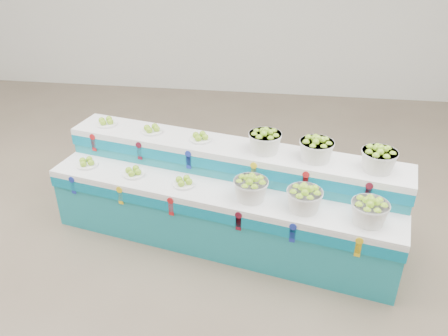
{
  "coord_description": "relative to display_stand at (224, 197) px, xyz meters",
  "views": [
    {
      "loc": [
        1.11,
        -3.7,
        3.25
      ],
      "look_at": [
        0.54,
        0.42,
        0.87
      ],
      "focal_mm": 37.05,
      "sensor_mm": 36.0,
      "label": 1
    }
  ],
  "objects": [
    {
      "name": "ground",
      "position": [
        -0.54,
        -0.42,
        -0.51
      ],
      "size": [
        10.0,
        10.0,
        0.0
      ],
      "primitive_type": "plane",
      "color": "brown",
      "rests_on": "ground"
    },
    {
      "name": "display_stand",
      "position": [
        0.0,
        0.0,
        0.0
      ],
      "size": [
        3.87,
        1.74,
        1.02
      ],
      "primitive_type": null,
      "rotation": [
        0.0,
        0.0,
        -0.21
      ],
      "color": "teal",
      "rests_on": "ground"
    },
    {
      "name": "plate_lower_left",
      "position": [
        -1.55,
        0.1,
        0.26
      ],
      "size": [
        0.28,
        0.28,
        0.09
      ],
      "primitive_type": "cylinder",
      "rotation": [
        0.0,
        0.0,
        -0.21
      ],
      "color": "white",
      "rests_on": "display_stand"
    },
    {
      "name": "plate_lower_mid",
      "position": [
        -0.97,
        -0.03,
        0.26
      ],
      "size": [
        0.28,
        0.28,
        0.09
      ],
      "primitive_type": "cylinder",
      "rotation": [
        0.0,
        0.0,
        -0.21
      ],
      "color": "white",
      "rests_on": "display_stand"
    },
    {
      "name": "plate_lower_right",
      "position": [
        -0.4,
        -0.15,
        0.26
      ],
      "size": [
        0.28,
        0.28,
        0.09
      ],
      "primitive_type": "cylinder",
      "rotation": [
        0.0,
        0.0,
        -0.21
      ],
      "color": "white",
      "rests_on": "display_stand"
    },
    {
      "name": "basket_lower_left",
      "position": [
        0.31,
        -0.3,
        0.33
      ],
      "size": [
        0.41,
        0.41,
        0.24
      ],
      "primitive_type": null,
      "rotation": [
        0.0,
        0.0,
        -0.21
      ],
      "color": "silver",
      "rests_on": "display_stand"
    },
    {
      "name": "basket_lower_mid",
      "position": [
        0.82,
        -0.42,
        0.33
      ],
      "size": [
        0.41,
        0.41,
        0.24
      ],
      "primitive_type": null,
      "rotation": [
        0.0,
        0.0,
        -0.21
      ],
      "color": "silver",
      "rests_on": "display_stand"
    },
    {
      "name": "basket_lower_right",
      "position": [
        1.41,
        -0.54,
        0.33
      ],
      "size": [
        0.41,
        0.41,
        0.24
      ],
      "primitive_type": null,
      "rotation": [
        0.0,
        0.0,
        -0.21
      ],
      "color": "silver",
      "rests_on": "display_stand"
    },
    {
      "name": "plate_upper_left",
      "position": [
        -1.45,
        0.55,
        0.56
      ],
      "size": [
        0.28,
        0.28,
        0.09
      ],
      "primitive_type": "cylinder",
      "rotation": [
        0.0,
        0.0,
        -0.21
      ],
      "color": "white",
      "rests_on": "display_stand"
    },
    {
      "name": "plate_upper_mid",
      "position": [
        -0.88,
        0.43,
        0.56
      ],
      "size": [
        0.28,
        0.28,
        0.09
      ],
      "primitive_type": "cylinder",
      "rotation": [
        0.0,
        0.0,
        -0.21
      ],
      "color": "white",
      "rests_on": "display_stand"
    },
    {
      "name": "plate_upper_right",
      "position": [
        -0.3,
        0.3,
        0.56
      ],
      "size": [
        0.28,
        0.28,
        0.09
      ],
      "primitive_type": "cylinder",
      "rotation": [
        0.0,
        0.0,
        -0.21
      ],
      "color": "white",
      "rests_on": "display_stand"
    },
    {
      "name": "basket_upper_left",
      "position": [
        0.4,
        0.15,
        0.63
      ],
      "size": [
        0.41,
        0.41,
        0.24
      ],
      "primitive_type": null,
      "rotation": [
        0.0,
        0.0,
        -0.21
      ],
      "color": "silver",
      "rests_on": "display_stand"
    },
    {
      "name": "basket_upper_mid",
      "position": [
        0.92,
        0.04,
        0.63
      ],
      "size": [
        0.41,
        0.41,
        0.24
      ],
      "primitive_type": null,
      "rotation": [
        0.0,
        0.0,
        -0.21
      ],
      "color": "silver",
      "rests_on": "display_stand"
    },
    {
      "name": "basket_upper_right",
      "position": [
        1.5,
        -0.09,
        0.63
      ],
      "size": [
        0.41,
        0.41,
        0.24
      ],
      "primitive_type": null,
      "rotation": [
        0.0,
        0.0,
        -0.21
      ],
      "color": "silver",
      "rests_on": "display_stand"
    }
  ]
}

